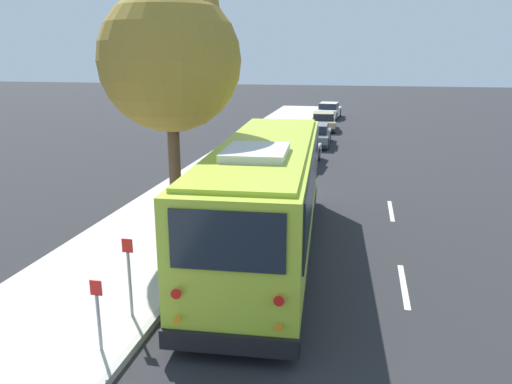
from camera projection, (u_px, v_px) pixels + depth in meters
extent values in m
plane|color=#28282B|center=(265.00, 260.00, 13.26)|extent=(160.00, 160.00, 0.00)
cube|color=beige|center=(137.00, 247.00, 13.97)|extent=(80.00, 4.02, 0.15)
cube|color=#AAA69D|center=(208.00, 252.00, 13.56)|extent=(80.00, 0.14, 0.15)
cube|color=#ADC633|center=(266.00, 196.00, 13.22)|extent=(10.42, 3.06, 2.73)
cube|color=black|center=(266.00, 240.00, 13.54)|extent=(10.47, 3.12, 0.28)
cube|color=black|center=(266.00, 175.00, 13.06)|extent=(9.59, 3.10, 1.30)
cube|color=black|center=(284.00, 142.00, 17.99)|extent=(0.16, 2.12, 1.36)
cube|color=black|center=(227.00, 241.00, 8.10)|extent=(0.15, 1.94, 1.04)
cube|color=black|center=(284.00, 124.00, 17.82)|extent=(0.15, 1.74, 0.22)
cube|color=#ADC633|center=(266.00, 144.00, 12.84)|extent=(9.78, 2.80, 0.10)
cube|color=silver|center=(256.00, 153.00, 11.06)|extent=(1.97, 1.49, 0.20)
cube|color=black|center=(283.00, 189.00, 18.49)|extent=(0.25, 2.44, 0.36)
cube|color=black|center=(228.00, 344.00, 8.57)|extent=(0.25, 2.44, 0.36)
cylinder|color=red|center=(176.00, 294.00, 8.40)|extent=(0.04, 0.18, 0.18)
cylinder|color=orange|center=(177.00, 320.00, 8.53)|extent=(0.04, 0.14, 0.14)
cylinder|color=red|center=(279.00, 301.00, 8.16)|extent=(0.04, 0.18, 0.18)
cylinder|color=orange|center=(279.00, 328.00, 8.29)|extent=(0.04, 0.14, 0.14)
cube|color=white|center=(262.00, 184.00, 18.60)|extent=(0.06, 0.32, 0.18)
cube|color=white|center=(305.00, 185.00, 18.38)|extent=(0.06, 0.32, 0.18)
cube|color=black|center=(245.00, 135.00, 17.78)|extent=(0.07, 0.10, 0.24)
cylinder|color=black|center=(246.00, 203.00, 16.57)|extent=(1.01, 0.36, 1.00)
cylinder|color=slate|center=(246.00, 203.00, 16.57)|extent=(0.47, 0.35, 0.45)
cylinder|color=black|center=(309.00, 206.00, 16.28)|extent=(1.01, 0.36, 1.00)
cylinder|color=slate|center=(309.00, 206.00, 16.28)|extent=(0.47, 0.35, 0.45)
cylinder|color=black|center=(202.00, 280.00, 10.91)|extent=(1.01, 0.36, 1.00)
cylinder|color=slate|center=(202.00, 280.00, 10.91)|extent=(0.47, 0.35, 0.45)
cylinder|color=black|center=(298.00, 286.00, 10.62)|extent=(1.01, 0.36, 1.00)
cylinder|color=slate|center=(298.00, 286.00, 10.62)|extent=(0.47, 0.35, 0.45)
cube|color=#A8AAAF|center=(298.00, 155.00, 24.60)|extent=(4.15, 1.97, 0.63)
cube|color=black|center=(298.00, 144.00, 24.35)|extent=(2.01, 1.59, 0.48)
cube|color=#A8AAAF|center=(298.00, 140.00, 24.29)|extent=(1.93, 1.54, 0.05)
cube|color=black|center=(306.00, 152.00, 26.55)|extent=(0.19, 1.63, 0.20)
cube|color=black|center=(290.00, 168.00, 22.76)|extent=(0.19, 1.63, 0.20)
cylinder|color=black|center=(289.00, 153.00, 26.02)|extent=(0.66, 0.24, 0.65)
cylinder|color=slate|center=(289.00, 153.00, 26.02)|extent=(0.31, 0.24, 0.29)
cylinder|color=black|center=(318.00, 154.00, 25.62)|extent=(0.66, 0.24, 0.65)
cylinder|color=slate|center=(318.00, 154.00, 25.62)|extent=(0.31, 0.24, 0.29)
cylinder|color=black|center=(277.00, 163.00, 23.66)|extent=(0.66, 0.24, 0.65)
cylinder|color=slate|center=(277.00, 163.00, 23.66)|extent=(0.31, 0.24, 0.29)
cylinder|color=black|center=(309.00, 165.00, 23.25)|extent=(0.66, 0.24, 0.65)
cylinder|color=slate|center=(309.00, 165.00, 23.25)|extent=(0.31, 0.24, 0.29)
cube|color=slate|center=(315.00, 137.00, 30.14)|extent=(4.29, 1.82, 0.61)
cube|color=black|center=(315.00, 128.00, 29.88)|extent=(2.04, 1.55, 0.48)
cube|color=slate|center=(315.00, 124.00, 29.82)|extent=(1.96, 1.51, 0.05)
cube|color=black|center=(317.00, 135.00, 32.23)|extent=(0.11, 1.70, 0.20)
cube|color=black|center=(312.00, 147.00, 28.15)|extent=(0.11, 1.70, 0.20)
cylinder|color=black|center=(304.00, 136.00, 31.60)|extent=(0.62, 0.21, 0.62)
cylinder|color=slate|center=(304.00, 136.00, 31.60)|extent=(0.28, 0.22, 0.28)
cylinder|color=black|center=(329.00, 137.00, 31.30)|extent=(0.62, 0.21, 0.62)
cylinder|color=slate|center=(329.00, 137.00, 31.30)|extent=(0.28, 0.22, 0.28)
cylinder|color=black|center=(299.00, 143.00, 29.05)|extent=(0.62, 0.21, 0.62)
cylinder|color=slate|center=(299.00, 143.00, 29.05)|extent=(0.28, 0.22, 0.28)
cylinder|color=black|center=(327.00, 144.00, 28.75)|extent=(0.62, 0.21, 0.62)
cylinder|color=slate|center=(327.00, 144.00, 28.75)|extent=(0.28, 0.22, 0.28)
cube|color=tan|center=(323.00, 124.00, 36.16)|extent=(4.17, 1.97, 0.61)
cube|color=black|center=(324.00, 116.00, 35.92)|extent=(2.03, 1.58, 0.48)
cube|color=tan|center=(324.00, 113.00, 35.85)|extent=(1.95, 1.54, 0.05)
cube|color=black|center=(323.00, 123.00, 38.18)|extent=(0.20, 1.62, 0.20)
cube|color=black|center=(323.00, 130.00, 34.26)|extent=(0.20, 1.62, 0.20)
cylinder|color=black|center=(313.00, 123.00, 37.53)|extent=(0.62, 0.25, 0.61)
cylinder|color=slate|center=(313.00, 123.00, 37.53)|extent=(0.29, 0.24, 0.28)
cylinder|color=black|center=(333.00, 123.00, 37.33)|extent=(0.62, 0.25, 0.61)
cylinder|color=slate|center=(333.00, 123.00, 37.33)|extent=(0.29, 0.24, 0.28)
cylinder|color=black|center=(312.00, 128.00, 35.07)|extent=(0.62, 0.25, 0.61)
cylinder|color=slate|center=(312.00, 128.00, 35.07)|extent=(0.29, 0.24, 0.28)
cylinder|color=black|center=(334.00, 128.00, 34.88)|extent=(0.62, 0.25, 0.61)
cylinder|color=slate|center=(334.00, 128.00, 34.88)|extent=(0.29, 0.24, 0.28)
cube|color=silver|center=(329.00, 112.00, 42.92)|extent=(4.38, 2.00, 0.65)
cube|color=black|center=(329.00, 106.00, 42.66)|extent=(2.12, 1.62, 0.48)
cube|color=silver|center=(329.00, 103.00, 42.60)|extent=(2.04, 1.57, 0.05)
cube|color=black|center=(332.00, 112.00, 44.98)|extent=(0.19, 1.66, 0.20)
cube|color=black|center=(325.00, 118.00, 40.98)|extent=(0.19, 1.66, 0.20)
cylinder|color=black|center=(322.00, 112.00, 44.42)|extent=(0.69, 0.25, 0.67)
cylinder|color=slate|center=(322.00, 112.00, 44.42)|extent=(0.32, 0.24, 0.30)
cylinder|color=black|center=(340.00, 113.00, 44.00)|extent=(0.69, 0.25, 0.67)
cylinder|color=slate|center=(340.00, 113.00, 44.00)|extent=(0.32, 0.24, 0.30)
cylinder|color=black|center=(317.00, 116.00, 41.91)|extent=(0.69, 0.25, 0.67)
cylinder|color=slate|center=(317.00, 116.00, 41.91)|extent=(0.32, 0.24, 0.30)
cylinder|color=black|center=(336.00, 116.00, 41.50)|extent=(0.69, 0.25, 0.67)
cylinder|color=slate|center=(336.00, 116.00, 41.50)|extent=(0.32, 0.24, 0.30)
cylinder|color=brown|center=(175.00, 173.00, 14.54)|extent=(0.35, 0.35, 3.58)
sphere|color=olive|center=(170.00, 61.00, 13.70)|extent=(3.93, 3.93, 3.93)
sphere|color=#A58431|center=(174.00, 13.00, 13.83)|extent=(2.55, 2.55, 2.55)
cylinder|color=gray|center=(99.00, 323.00, 8.81)|extent=(0.06, 0.06, 1.08)
cube|color=red|center=(96.00, 288.00, 8.63)|extent=(0.02, 0.22, 0.28)
cylinder|color=gray|center=(130.00, 284.00, 9.95)|extent=(0.06, 0.06, 1.37)
cube|color=red|center=(127.00, 246.00, 9.73)|extent=(0.02, 0.22, 0.28)
cylinder|color=#99999E|center=(257.00, 168.00, 21.78)|extent=(0.22, 0.22, 0.65)
sphere|color=#99999E|center=(257.00, 160.00, 21.67)|extent=(0.20, 0.20, 0.20)
cube|color=silver|center=(404.00, 285.00, 11.77)|extent=(2.40, 0.14, 0.01)
cube|color=silver|center=(391.00, 211.00, 17.43)|extent=(2.40, 0.14, 0.01)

